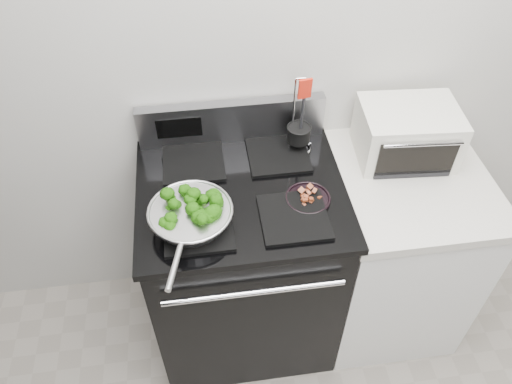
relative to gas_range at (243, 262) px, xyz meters
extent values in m
cube|color=beige|center=(0.30, 0.34, 0.86)|extent=(4.00, 0.02, 2.70)
cube|color=black|center=(0.00, 0.00, -0.03)|extent=(0.76, 0.66, 0.92)
cube|color=black|center=(0.00, 0.00, 0.45)|extent=(0.79, 0.69, 0.03)
cube|color=#99999E|center=(0.00, 0.30, 0.55)|extent=(0.76, 0.05, 0.18)
cube|color=black|center=(-0.17, -0.17, 0.47)|extent=(0.24, 0.24, 0.01)
cube|color=black|center=(0.17, -0.17, 0.47)|extent=(0.24, 0.24, 0.01)
cube|color=black|center=(-0.17, 0.17, 0.47)|extent=(0.24, 0.24, 0.01)
cube|color=black|center=(0.17, 0.17, 0.47)|extent=(0.24, 0.24, 0.01)
cube|color=white|center=(0.68, 0.00, -0.05)|extent=(0.60, 0.66, 0.88)
cube|color=beige|center=(0.68, 0.00, 0.41)|extent=(0.62, 0.68, 0.04)
torus|color=silver|center=(-0.19, -0.15, 0.53)|extent=(0.30, 0.30, 0.01)
cylinder|color=silver|center=(-0.25, -0.38, 0.53)|extent=(0.06, 0.18, 0.02)
cylinder|color=black|center=(0.24, -0.09, 0.47)|extent=(0.17, 0.17, 0.01)
cylinder|color=black|center=(0.26, 0.20, 0.54)|extent=(0.09, 0.09, 0.06)
cylinder|color=black|center=(0.26, 0.20, 0.62)|extent=(0.01, 0.01, 0.20)
cube|color=red|center=(0.26, 0.20, 0.76)|extent=(0.05, 0.02, 0.08)
cube|color=white|center=(0.69, 0.14, 0.54)|extent=(0.40, 0.31, 0.22)
cube|color=black|center=(0.69, 0.00, 0.53)|extent=(0.30, 0.03, 0.15)
camera|label=1|loc=(-0.13, -1.32, 1.80)|focal=35.00mm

